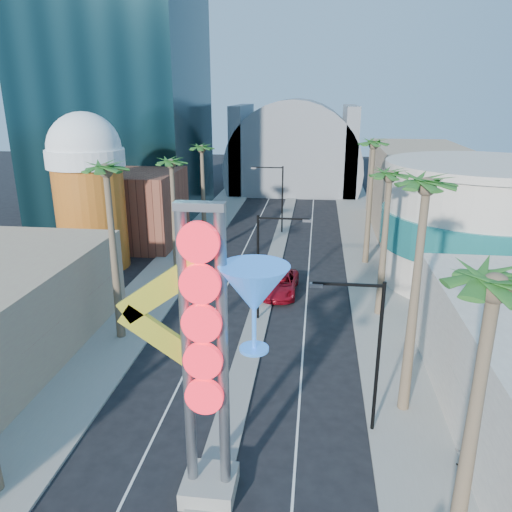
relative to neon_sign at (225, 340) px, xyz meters
The scene contains 22 objects.
sidewalk_west 34.43m from the neon_sign, 107.85° to the left, with size 5.00×100.00×0.15m, color gray.
sidewalk_east 33.97m from the neon_sign, 74.84° to the left, with size 5.00×100.00×0.15m, color gray.
median 35.79m from the neon_sign, 91.33° to the left, with size 1.60×84.00×0.15m, color gray.
hotel_tower 56.91m from the neon_sign, 114.95° to the left, with size 20.00×20.00×50.00m, color black.
brick_filler_west 39.01m from the neon_sign, 115.64° to the left, with size 10.00×10.00×8.00m, color brown.
filler_east 47.58m from the neon_sign, 71.37° to the left, with size 10.00×20.00×10.00m, color tan.
beer_mug 32.39m from the neon_sign, 123.38° to the left, with size 7.00×7.00×14.50m.
turquoise_building 32.10m from the neon_sign, 57.56° to the left, with size 16.60×16.60×10.60m.
canopy 69.11m from the neon_sign, 90.68° to the left, with size 22.00×16.00×22.00m.
neon_sign is the anchor object (origin of this frame).
streetlight_0 17.21m from the neon_sign, 90.90° to the left, with size 3.79×0.25×8.00m.
streetlight_1 41.13m from the neon_sign, 91.90° to the left, with size 3.79×0.25×8.00m.
streetlight_2 8.15m from the neon_sign, 40.46° to the left, with size 3.45×0.25×8.00m.
palm_1 16.70m from the neon_sign, 126.98° to the left, with size 2.40×2.40×12.70m.
palm_2 28.85m from the neon_sign, 109.95° to the left, with size 2.40×2.40×11.20m.
palm_3 40.31m from the neon_sign, 104.11° to the left, with size 2.40×2.40×11.20m.
palm_4 9.23m from the neon_sign, 19.89° to the right, with size 2.40×2.40×12.20m.
palm_5 11.50m from the neon_sign, 40.70° to the left, with size 2.40×2.40×13.20m.
palm_6 20.89m from the neon_sign, 66.74° to the left, with size 2.40×2.40×11.70m.
palm_7 32.29m from the neon_sign, 75.23° to the left, with size 2.40×2.40×12.70m.
red_pickup 23.26m from the neon_sign, 89.02° to the left, with size 2.84×6.15×1.71m, color maroon.
pedestrian_b 12.32m from the neon_sign, 16.05° to the left, with size 0.75×0.59×1.55m, color gray.
Camera 1 is at (4.02, -13.50, 16.18)m, focal length 35.00 mm.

